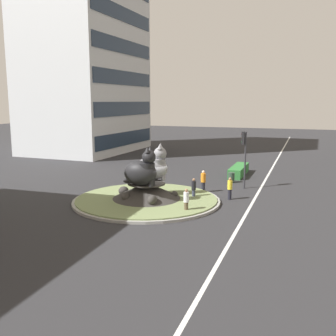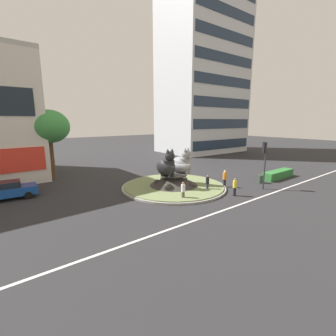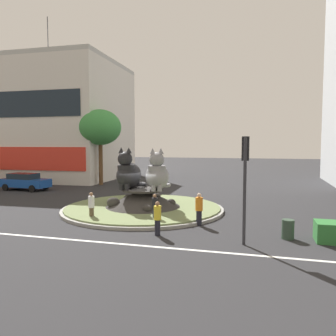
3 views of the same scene
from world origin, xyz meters
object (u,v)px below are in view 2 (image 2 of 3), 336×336
(sedan_on_far_lane, at_px, (6,190))
(office_tower, at_px, (203,75))
(cat_statue_black, at_px, (167,166))
(pedestrian_yellow_shirt, at_px, (235,187))
(pedestrian_orange_shirt, at_px, (225,178))
(litter_bin, at_px, (261,179))
(cat_statue_grey, at_px, (182,164))
(traffic_light_mast, at_px, (264,156))
(broadleaf_tree_behind_island, at_px, (49,127))
(pedestrian_white_shirt, at_px, (183,191))
(pedestrian_black_shirt, at_px, (207,183))

(sedan_on_far_lane, bearing_deg, office_tower, 22.90)
(cat_statue_black, distance_m, pedestrian_yellow_shirt, 6.72)
(pedestrian_orange_shirt, distance_m, litter_bin, 4.65)
(sedan_on_far_lane, bearing_deg, cat_statue_grey, -18.76)
(pedestrian_yellow_shirt, bearing_deg, sedan_on_far_lane, 118.44)
(cat_statue_black, distance_m, sedan_on_far_lane, 14.36)
(office_tower, xyz_separation_m, pedestrian_orange_shirt, (-19.14, -22.23, -15.42))
(pedestrian_orange_shirt, relative_size, sedan_on_far_lane, 0.37)
(cat_statue_black, height_order, office_tower, office_tower)
(pedestrian_orange_shirt, xyz_separation_m, sedan_on_far_lane, (-18.18, 9.04, -0.08))
(traffic_light_mast, distance_m, pedestrian_yellow_shirt, 4.75)
(office_tower, relative_size, pedestrian_orange_shirt, 18.60)
(pedestrian_orange_shirt, xyz_separation_m, pedestrian_yellow_shirt, (-1.59, -2.44, -0.05))
(traffic_light_mast, relative_size, sedan_on_far_lane, 1.00)
(broadleaf_tree_behind_island, distance_m, pedestrian_white_shirt, 17.48)
(cat_statue_grey, xyz_separation_m, litter_bin, (7.65, -4.37, -1.96))
(traffic_light_mast, bearing_deg, pedestrian_black_shirt, 60.27)
(traffic_light_mast, distance_m, litter_bin, 3.69)
(office_tower, distance_m, pedestrian_white_shirt, 37.35)
(pedestrian_orange_shirt, distance_m, pedestrian_white_shirt, 6.15)
(cat_statue_black, xyz_separation_m, pedestrian_white_shirt, (-0.87, -3.47, -1.56))
(cat_statue_black, relative_size, pedestrian_orange_shirt, 1.56)
(traffic_light_mast, xyz_separation_m, litter_bin, (1.93, 1.33, -2.85))
(cat_statue_grey, height_order, pedestrian_yellow_shirt, cat_statue_grey)
(broadleaf_tree_behind_island, bearing_deg, office_tower, 13.21)
(cat_statue_grey, bearing_deg, sedan_on_far_lane, -126.41)
(cat_statue_grey, bearing_deg, cat_statue_black, -104.75)
(broadleaf_tree_behind_island, height_order, pedestrian_yellow_shirt, broadleaf_tree_behind_island)
(broadleaf_tree_behind_island, distance_m, pedestrian_black_shirt, 18.79)
(traffic_light_mast, distance_m, office_tower, 32.74)
(broadleaf_tree_behind_island, relative_size, pedestrian_yellow_shirt, 4.83)
(cat_statue_grey, distance_m, litter_bin, 9.03)
(broadleaf_tree_behind_island, xyz_separation_m, pedestrian_black_shirt, (10.61, -14.60, -5.22))
(pedestrian_yellow_shirt, height_order, pedestrian_white_shirt, pedestrian_yellow_shirt)
(office_tower, distance_m, sedan_on_far_lane, 42.51)
(traffic_light_mast, height_order, pedestrian_white_shirt, traffic_light_mast)
(pedestrian_orange_shirt, bearing_deg, sedan_on_far_lane, 108.03)
(traffic_light_mast, distance_m, sedan_on_far_lane, 23.91)
(cat_statue_black, relative_size, broadleaf_tree_behind_island, 0.34)
(broadleaf_tree_behind_island, xyz_separation_m, pedestrian_yellow_shirt, (11.53, -17.10, -5.20))
(cat_statue_black, distance_m, litter_bin, 10.79)
(pedestrian_white_shirt, distance_m, litter_bin, 10.58)
(office_tower, distance_m, broadleaf_tree_behind_island, 34.70)
(cat_statue_black, bearing_deg, pedestrian_orange_shirt, 60.48)
(pedestrian_black_shirt, relative_size, pedestrian_white_shirt, 0.97)
(traffic_light_mast, bearing_deg, pedestrian_orange_shirt, 41.60)
(broadleaf_tree_behind_island, height_order, pedestrian_black_shirt, broadleaf_tree_behind_island)
(office_tower, bearing_deg, pedestrian_yellow_shirt, -128.68)
(pedestrian_yellow_shirt, relative_size, sedan_on_far_lane, 0.35)
(cat_statue_black, xyz_separation_m, pedestrian_orange_shirt, (5.26, -2.97, -1.50))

